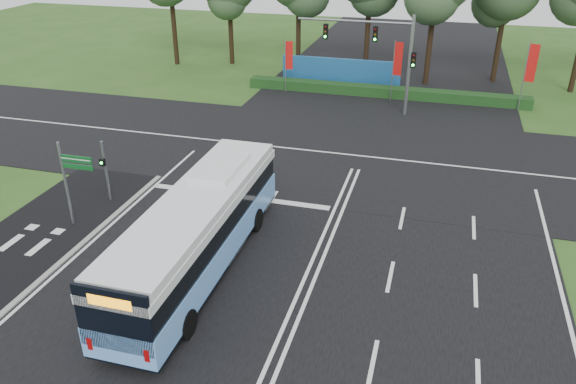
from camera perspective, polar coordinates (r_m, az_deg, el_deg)
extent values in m
plane|color=#2C531B|center=(23.64, 2.33, -7.41)|extent=(120.00, 120.00, 0.00)
cube|color=black|center=(23.63, 2.33, -7.37)|extent=(20.00, 120.00, 0.04)
cube|color=black|center=(34.06, 7.11, 3.66)|extent=(120.00, 14.00, 0.05)
cube|color=black|center=(26.81, -26.49, -5.99)|extent=(5.00, 18.00, 0.06)
cube|color=gray|center=(25.35, -22.39, -6.94)|extent=(0.25, 18.00, 0.12)
cube|color=#6BAAF9|center=(23.08, -8.97, -5.39)|extent=(2.65, 12.54, 1.15)
cube|color=black|center=(23.36, -8.88, -6.47)|extent=(2.62, 12.47, 0.31)
cube|color=black|center=(22.55, -9.16, -3.14)|extent=(2.54, 12.35, 0.99)
cube|color=white|center=(22.25, -9.28, -1.74)|extent=(2.65, 12.54, 0.37)
cube|color=white|center=(22.08, -9.34, -0.91)|extent=(2.59, 12.03, 0.37)
cube|color=white|center=(24.08, -6.89, 2.53)|extent=(1.68, 3.14, 0.26)
cube|color=black|center=(18.09, -17.28, -12.39)|extent=(2.53, 0.13, 2.30)
cube|color=orange|center=(17.62, -17.67, -10.61)|extent=(1.46, 0.06, 0.37)
cylinder|color=black|center=(26.60, -8.25, -2.14)|extent=(0.30, 1.09, 1.09)
cylinder|color=black|center=(25.79, -3.23, -2.86)|extent=(0.30, 1.09, 1.09)
cylinder|color=black|center=(21.11, -16.37, -11.62)|extent=(0.30, 1.09, 1.09)
cylinder|color=black|center=(20.08, -10.21, -13.09)|extent=(0.30, 1.09, 1.09)
cylinder|color=gray|center=(29.30, -17.98, 1.96)|extent=(0.13, 0.13, 3.25)
cube|color=black|center=(28.93, -18.34, 2.90)|extent=(0.27, 0.18, 0.37)
sphere|color=#19F233|center=(28.86, -18.44, 2.82)|extent=(0.13, 0.13, 0.13)
cylinder|color=gray|center=(27.46, -21.62, 0.70)|extent=(0.12, 0.12, 4.15)
cube|color=#0D4E1D|center=(26.50, -20.73, 3.14)|extent=(1.56, 0.09, 0.31)
cube|color=#0D4E1D|center=(26.63, -20.61, 2.43)|extent=(1.56, 0.09, 0.23)
cube|color=white|center=(26.47, -20.77, 3.11)|extent=(1.45, 0.03, 0.04)
cylinder|color=gray|center=(45.89, -0.27, 12.64)|extent=(0.06, 0.06, 4.15)
cube|color=red|center=(45.68, 0.12, 13.71)|extent=(0.54, 0.19, 2.21)
cylinder|color=gray|center=(44.10, 10.59, 11.95)|extent=(0.07, 0.07, 4.66)
cube|color=red|center=(43.78, 11.13, 13.13)|extent=(0.62, 0.16, 2.48)
cylinder|color=gray|center=(44.44, 22.84, 10.69)|extent=(0.08, 0.08, 5.01)
cube|color=red|center=(44.14, 23.56, 11.89)|extent=(0.65, 0.24, 2.67)
cylinder|color=gray|center=(40.83, 12.21, 12.33)|extent=(0.24, 0.24, 7.00)
cylinder|color=gray|center=(40.66, 6.77, 16.86)|extent=(8.00, 0.16, 0.16)
cube|color=black|center=(40.60, 8.87, 15.57)|extent=(0.32, 0.28, 1.05)
cube|color=black|center=(41.17, 3.85, 15.97)|extent=(0.32, 0.28, 1.05)
cube|color=black|center=(40.70, 12.64, 12.97)|extent=(0.32, 0.28, 1.05)
cube|color=#173A15|center=(45.64, 9.73, 10.00)|extent=(22.00, 1.20, 0.80)
cube|color=#1A5590|center=(48.38, 5.36, 12.08)|extent=(10.00, 0.30, 2.20)
cylinder|color=black|center=(55.43, -11.59, 17.12)|extent=(0.44, 0.44, 8.95)
cylinder|color=black|center=(55.03, -5.85, 16.38)|extent=(0.44, 0.44, 6.95)
cylinder|color=black|center=(52.49, 1.06, 16.52)|extent=(0.44, 0.44, 7.89)
cylinder|color=black|center=(51.48, 8.10, 16.34)|extent=(0.44, 0.44, 8.35)
cylinder|color=black|center=(49.09, 14.30, 15.31)|extent=(0.44, 0.44, 8.36)
cylinder|color=black|center=(51.66, 20.70, 14.43)|extent=(0.44, 0.44, 7.38)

